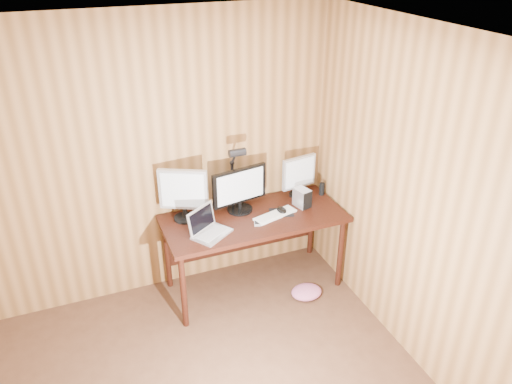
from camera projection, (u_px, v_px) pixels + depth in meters
room_shell at (202, 318)px, 2.51m from camera, size 4.00×4.00×4.00m
desk at (251, 224)px, 4.51m from camera, size 1.60×0.70×0.75m
monitor_center at (240, 189)px, 4.39m from camera, size 0.52×0.23×0.41m
monitor_left at (183, 193)px, 4.24m from camera, size 0.39×0.22×0.47m
monitor_right at (299, 175)px, 4.65m from camera, size 0.35×0.17×0.40m
laptop at (207, 228)px, 4.12m from camera, size 0.39×0.37×0.22m
keyboard at (275, 215)px, 4.40m from camera, size 0.43×0.23×0.02m
mousepad at (282, 212)px, 4.46m from camera, size 0.24×0.21×0.00m
mouse at (282, 210)px, 4.45m from camera, size 0.10×0.13×0.04m
hard_drive at (302, 198)px, 4.52m from camera, size 0.14×0.18×0.17m
phone at (257, 223)px, 4.29m from camera, size 0.08×0.11×0.01m
speaker at (322, 189)px, 4.74m from camera, size 0.05×0.05×0.12m
desk_lamp at (235, 168)px, 4.36m from camera, size 0.15×0.21×0.64m
fabric_pile at (306, 292)px, 4.57m from camera, size 0.34×0.31×0.09m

